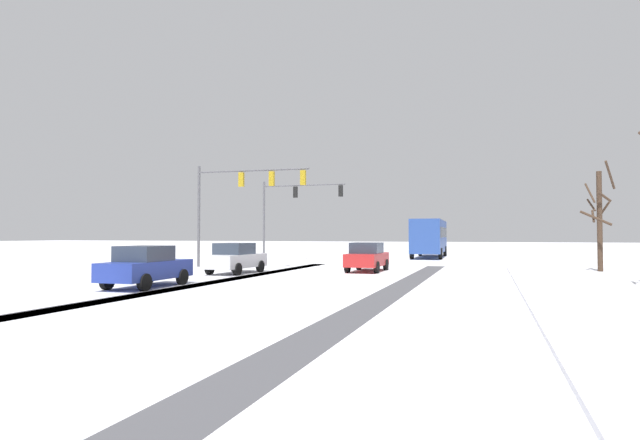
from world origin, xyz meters
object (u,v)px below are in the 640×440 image
traffic_signal_near_left (242,191)px  car_red_lead (367,257)px  traffic_signal_far_left (292,203)px  car_white_second (235,258)px  car_blue_third (146,266)px  bare_tree_sidewalk_far (600,216)px  bus_oncoming (430,236)px

traffic_signal_near_left → car_red_lead: traffic_signal_near_left is taller
traffic_signal_far_left → traffic_signal_near_left: size_ratio=0.94×
car_white_second → car_blue_third: bearing=-89.6°
traffic_signal_far_left → bare_tree_sidewalk_far: 22.31m
traffic_signal_far_left → car_blue_third: size_ratio=1.70×
car_white_second → bare_tree_sidewalk_far: bare_tree_sidewalk_far is taller
traffic_signal_near_left → car_white_second: 6.39m
car_blue_third → bus_oncoming: bearing=76.0°
traffic_signal_far_left → car_white_second: 15.12m
car_red_lead → car_white_second: (-6.31, -3.66, 0.00)m
traffic_signal_far_left → car_red_lead: (8.81, -10.74, -3.87)m
bus_oncoming → traffic_signal_far_left: bearing=-139.7°
bus_oncoming → car_blue_third: bearing=-104.0°
traffic_signal_near_left → bus_oncoming: traffic_signal_near_left is taller
car_red_lead → car_blue_third: same height
car_red_lead → bus_oncoming: bus_oncoming is taller
car_white_second → traffic_signal_near_left: bearing=113.4°
car_red_lead → car_blue_third: bearing=-119.3°
traffic_signal_far_left → bare_tree_sidewalk_far: (21.22, -6.70, -1.60)m
car_white_second → car_red_lead: bearing=30.1°
car_red_lead → bus_oncoming: 19.44m
car_blue_third → bare_tree_sidewalk_far: (18.67, 15.19, 2.27)m
car_white_second → car_blue_third: size_ratio=1.00×
car_red_lead → car_white_second: size_ratio=0.99×
car_white_second → car_blue_third: same height
traffic_signal_far_left → car_red_lead: 14.42m
traffic_signal_near_left → car_red_lead: bearing=-6.1°
traffic_signal_near_left → traffic_signal_far_left: bearing=93.1°
car_red_lead → car_white_second: 7.30m
traffic_signal_near_left → car_blue_third: bearing=-80.5°
car_blue_third → bus_oncoming: bus_oncoming is taller
bare_tree_sidewalk_far → bus_oncoming: bearing=125.8°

